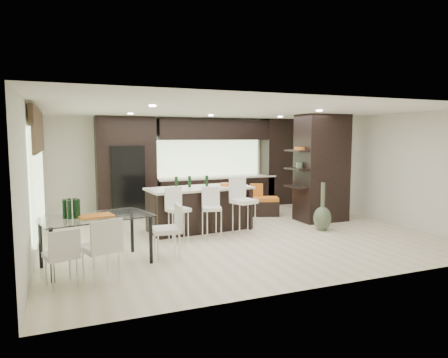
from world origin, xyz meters
name	(u,v)px	position (x,y,z in m)	size (l,w,h in m)	color
ground	(234,232)	(0.00, 0.00, 0.00)	(8.00, 8.00, 0.00)	beige
back_wall	(188,163)	(0.00, 3.50, 1.35)	(8.00, 0.02, 2.70)	silver
left_wall	(35,180)	(-4.00, 0.00, 1.35)	(0.02, 7.00, 2.70)	silver
right_wall	(376,168)	(4.00, 0.00, 1.35)	(0.02, 7.00, 2.70)	silver
ceiling	(234,111)	(0.00, 0.00, 2.70)	(8.00, 7.00, 0.02)	white
window_left	(38,179)	(-3.96, 0.20, 1.35)	(0.04, 3.20, 1.90)	#B2D199
window_back	(208,156)	(0.60, 3.46, 1.55)	(3.40, 0.04, 1.20)	#B2D199
stone_accent	(37,131)	(-3.93, 0.20, 2.25)	(0.08, 3.00, 0.80)	brown
ceiling_spots	(230,113)	(0.00, 0.25, 2.68)	(4.00, 3.00, 0.02)	white
back_cabinetry	(208,163)	(0.50, 3.17, 1.35)	(6.80, 0.68, 2.70)	black
refrigerator	(127,180)	(-1.90, 3.12, 0.95)	(0.90, 0.68, 1.90)	black
partition_column	(322,168)	(2.60, 0.40, 1.35)	(1.20, 0.80, 2.70)	black
kitchen_island	(200,208)	(-0.62, 0.55, 0.50)	(2.38, 1.02, 0.99)	black
stool_left	(178,220)	(-1.35, -0.26, 0.45)	(0.40, 0.40, 0.90)	silver
stool_mid	(212,218)	(-0.62, -0.26, 0.43)	(0.38, 0.38, 0.87)	silver
stool_right	(244,212)	(0.11, -0.29, 0.51)	(0.45, 0.45, 1.03)	silver
bench	(254,206)	(1.30, 1.61, 0.25)	(1.31, 0.50, 0.50)	black
floor_vase	(323,206)	(1.97, -0.56, 0.55)	(0.41, 0.41, 1.11)	#47543C
dining_table	(97,241)	(-3.03, -1.30, 0.42)	(1.73, 0.97, 0.83)	white
chair_near	(101,252)	(-3.03, -2.10, 0.45)	(0.48, 0.48, 0.89)	silver
chair_far	(61,259)	(-3.58, -2.08, 0.39)	(0.43, 0.43, 0.79)	silver
chair_end	(167,234)	(-1.85, -1.30, 0.44)	(0.47, 0.47, 0.87)	silver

